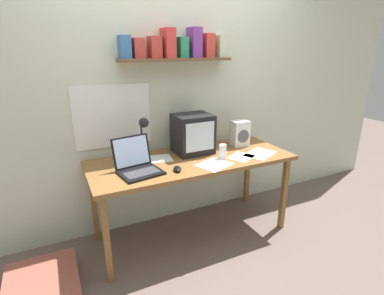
# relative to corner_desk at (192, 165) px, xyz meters

# --- Properties ---
(ground_plane) EXTENTS (12.00, 12.00, 0.00)m
(ground_plane) POSITION_rel_corner_desk_xyz_m (0.00, 0.00, -0.69)
(ground_plane) COLOR #695851
(back_wall) EXTENTS (5.60, 0.24, 2.60)m
(back_wall) POSITION_rel_corner_desk_xyz_m (-0.00, 0.41, 0.61)
(back_wall) COLOR beige
(back_wall) RESTS_ON ground_plane
(corner_desk) EXTENTS (1.77, 0.71, 0.76)m
(corner_desk) POSITION_rel_corner_desk_xyz_m (0.00, 0.00, 0.00)
(corner_desk) COLOR brown
(corner_desk) RESTS_ON ground_plane
(crt_monitor) EXTENTS (0.34, 0.30, 0.35)m
(crt_monitor) POSITION_rel_corner_desk_xyz_m (0.08, 0.14, 0.24)
(crt_monitor) COLOR black
(crt_monitor) RESTS_ON corner_desk
(laptop) EXTENTS (0.36, 0.36, 0.26)m
(laptop) POSITION_rel_corner_desk_xyz_m (-0.51, -0.07, 0.13)
(laptop) COLOR black
(laptop) RESTS_ON corner_desk
(desk_lamp) EXTENTS (0.12, 0.15, 0.36)m
(desk_lamp) POSITION_rel_corner_desk_xyz_m (-0.37, 0.20, 0.29)
(desk_lamp) COLOR #232326
(desk_lamp) RESTS_ON corner_desk
(juice_glass) EXTENTS (0.06, 0.06, 0.13)m
(juice_glass) POSITION_rel_corner_desk_xyz_m (0.24, -0.12, 0.12)
(juice_glass) COLOR white
(juice_glass) RESTS_ON corner_desk
(space_heater) EXTENTS (0.17, 0.13, 0.25)m
(space_heater) POSITION_rel_corner_desk_xyz_m (0.57, 0.12, 0.19)
(space_heater) COLOR white
(space_heater) RESTS_ON corner_desk
(computer_mouse) EXTENTS (0.09, 0.12, 0.03)m
(computer_mouse) POSITION_rel_corner_desk_xyz_m (-0.22, -0.20, 0.08)
(computer_mouse) COLOR black
(computer_mouse) RESTS_ON corner_desk
(printed_handout) EXTENTS (0.36, 0.32, 0.00)m
(printed_handout) POSITION_rel_corner_desk_xyz_m (0.61, -0.17, 0.06)
(printed_handout) COLOR white
(printed_handout) RESTS_ON corner_desk
(loose_paper_near_monitor) EXTENTS (0.28, 0.26, 0.00)m
(loose_paper_near_monitor) POSITION_rel_corner_desk_xyz_m (0.41, -0.16, 0.06)
(loose_paper_near_monitor) COLOR white
(loose_paper_near_monitor) RESTS_ON corner_desk
(open_notebook) EXTENTS (0.22, 0.22, 0.00)m
(open_notebook) POSITION_rel_corner_desk_xyz_m (-0.25, 0.11, 0.06)
(open_notebook) COLOR silver
(open_notebook) RESTS_ON corner_desk
(loose_paper_near_laptop) EXTENTS (0.33, 0.30, 0.00)m
(loose_paper_near_laptop) POSITION_rel_corner_desk_xyz_m (0.10, -0.22, 0.06)
(loose_paper_near_laptop) COLOR white
(loose_paper_near_laptop) RESTS_ON corner_desk
(floor_cushion) EXTENTS (0.49, 0.49, 0.12)m
(floor_cushion) POSITION_rel_corner_desk_xyz_m (-1.28, -0.17, -0.63)
(floor_cushion) COLOR #995043
(floor_cushion) RESTS_ON ground_plane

